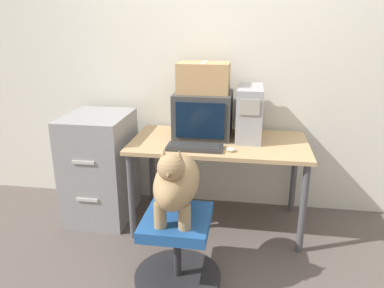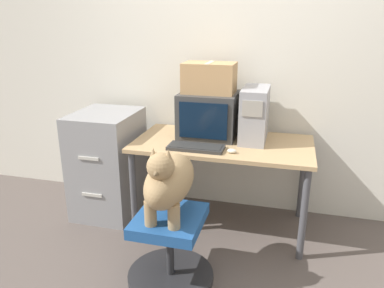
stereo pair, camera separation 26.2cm
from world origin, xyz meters
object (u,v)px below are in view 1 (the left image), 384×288
Objects in this scene: crt_monitor at (203,114)px; office_chair at (177,249)px; pc_tower at (249,113)px; filing_cabinet at (100,167)px; dog at (176,181)px; cardboard_box at (204,78)px; keyboard at (195,147)px.

office_chair is (-0.05, -0.88, -0.67)m from crt_monitor.
pc_tower is 1.31m from filing_cabinet.
pc_tower reaches higher than office_chair.
cardboard_box is at bearing 86.79° from dog.
dog is at bearing -93.36° from keyboard.
pc_tower is at bearing 64.35° from office_chair.
cardboard_box is at bearing 90.00° from crt_monitor.
keyboard is at bearing -14.02° from filing_cabinet.
pc_tower reaches higher than dog.
cardboard_box reaches higher than dog.
cardboard_box is (-0.36, 0.02, 0.26)m from pc_tower.
cardboard_box reaches higher than crt_monitor.
crt_monitor reaches higher than dog.
keyboard is 0.54m from dog.
crt_monitor is 0.38m from keyboard.
crt_monitor is 1.10m from office_chair.
pc_tower is (0.36, -0.02, 0.03)m from crt_monitor.
keyboard is 0.72× the size of office_chair.
office_chair is 1.11m from filing_cabinet.
pc_tower is 1.04× the size of cardboard_box.
pc_tower is at bearing 40.00° from keyboard.
pc_tower is 0.73× the size of office_chair.
cardboard_box is at bearing 9.16° from filing_cabinet.
keyboard reaches higher than office_chair.
filing_cabinet is at bearing -174.68° from pc_tower.
crt_monitor reaches higher than office_chair.
dog is 1.12m from filing_cabinet.
cardboard_box is at bearing 87.02° from keyboard.
pc_tower is at bearing -3.17° from crt_monitor.
cardboard_box is (0.05, 0.88, 0.96)m from office_chair.
cardboard_box is (0.02, 0.34, 0.45)m from keyboard.
dog is (-0.05, -0.88, -0.19)m from crt_monitor.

